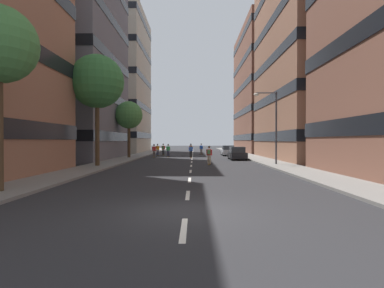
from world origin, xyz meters
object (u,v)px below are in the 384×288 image
(parked_car_near, at_px, (237,154))
(skater_7, at_px, (168,150))
(skater_0, at_px, (158,149))
(skater_6, at_px, (201,148))
(skater_2, at_px, (191,150))
(skater_3, at_px, (191,149))
(street_tree_mid, at_px, (129,115))
(skater_1, at_px, (209,154))
(skater_4, at_px, (154,150))
(streetlamp_right, at_px, (272,120))
(street_tree_far, at_px, (97,82))
(skater_5, at_px, (163,149))
(parked_car_mid, at_px, (228,151))

(parked_car_near, height_order, skater_7, skater_7)
(skater_0, height_order, skater_6, same)
(skater_2, relative_size, skater_3, 1.00)
(skater_2, bearing_deg, street_tree_mid, -170.46)
(skater_1, bearing_deg, skater_4, 117.72)
(streetlamp_right, xyz_separation_m, skater_4, (-12.40, 13.69, -3.15))
(street_tree_far, distance_m, skater_6, 26.75)
(skater_5, bearing_deg, parked_car_near, -48.41)
(skater_4, xyz_separation_m, skater_6, (6.53, 8.77, 0.00))
(street_tree_mid, xyz_separation_m, skater_1, (9.59, -10.20, -4.40))
(parked_car_near, distance_m, skater_4, 11.63)
(street_tree_far, xyz_separation_m, skater_7, (4.64, 16.36, -6.22))
(street_tree_far, relative_size, skater_6, 5.26)
(parked_car_near, distance_m, street_tree_far, 18.03)
(skater_1, bearing_deg, parked_car_near, 64.74)
(street_tree_mid, relative_size, skater_7, 3.96)
(streetlamp_right, xyz_separation_m, skater_1, (-5.63, 0.81, -3.12))
(street_tree_far, bearing_deg, parked_car_near, 38.07)
(skater_4, bearing_deg, skater_5, 83.68)
(parked_car_mid, bearing_deg, street_tree_far, -122.82)
(street_tree_mid, xyz_separation_m, skater_5, (3.46, 8.54, -4.40))
(streetlamp_right, xyz_separation_m, skater_3, (-7.55, 21.10, -3.15))
(skater_4, bearing_deg, skater_0, 90.66)
(parked_car_near, relative_size, skater_7, 2.47)
(parked_car_mid, xyz_separation_m, street_tree_far, (-13.24, -20.52, 6.51))
(skater_3, xyz_separation_m, skater_4, (-4.85, -7.40, 0.00))
(parked_car_near, relative_size, street_tree_mid, 0.63)
(parked_car_near, height_order, skater_5, skater_5)
(street_tree_mid, height_order, skater_3, street_tree_mid)
(skater_1, distance_m, skater_7, 14.59)
(skater_2, height_order, skater_7, same)
(street_tree_mid, height_order, street_tree_far, street_tree_far)
(street_tree_mid, distance_m, skater_1, 14.68)
(parked_car_near, bearing_deg, skater_1, -115.26)
(parked_car_mid, xyz_separation_m, streetlamp_right, (1.98, -18.70, 3.44))
(skater_3, height_order, skater_5, same)
(parked_car_near, bearing_deg, skater_0, 137.35)
(parked_car_near, distance_m, skater_6, 14.46)
(parked_car_mid, height_order, skater_1, skater_1)
(skater_5, bearing_deg, skater_6, 26.34)
(skater_0, distance_m, skater_5, 1.53)
(skater_2, bearing_deg, street_tree_far, -118.75)
(skater_5, bearing_deg, skater_0, -117.24)
(parked_car_near, distance_m, skater_3, 13.74)
(skater_1, relative_size, skater_3, 1.00)
(street_tree_far, distance_m, skater_1, 11.71)
(parked_car_near, height_order, street_tree_far, street_tree_far)
(street_tree_far, height_order, skater_7, street_tree_far)
(street_tree_mid, relative_size, streetlamp_right, 1.08)
(streetlamp_right, bearing_deg, skater_6, 104.65)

